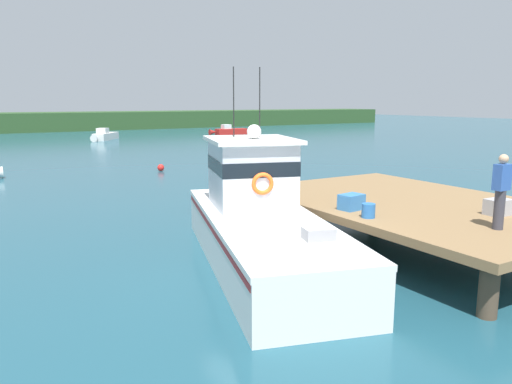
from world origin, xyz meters
name	(u,v)px	position (x,y,z in m)	size (l,w,h in m)	color
ground_plane	(268,273)	(0.00, 0.00, 0.00)	(200.00, 200.00, 0.00)	#1E4C5B
dock	(414,206)	(4.80, 0.00, 1.07)	(6.00, 9.00, 1.20)	#4C3D2D
main_fishing_boat	(257,220)	(0.37, 1.06, 1.01)	(4.75, 9.91, 4.80)	white
crate_stack_near_edge	(351,202)	(2.57, 0.08, 1.40)	(0.60, 0.44, 0.40)	#3370B2
crate_single_far	(498,207)	(5.24, -2.21, 1.39)	(0.60, 0.44, 0.39)	#9E9EA3
bait_bucket	(368,211)	(2.31, -0.81, 1.37)	(0.32, 0.32, 0.34)	#2866B2
deckhand_by_the_boat	(501,190)	(3.96, -3.05, 2.06)	(0.36, 0.22, 1.63)	#383842
moored_boat_far_left	(229,131)	(21.62, 42.80, 0.41)	(4.70, 1.25, 1.19)	red
moored_boat_far_right	(104,136)	(6.89, 41.92, 0.42)	(3.71, 4.41, 1.23)	silver
mooring_buoy_inshore	(161,168)	(3.86, 17.48, 0.19)	(0.38, 0.38, 0.38)	red
mooring_buoy_channel_marker	(202,203)	(1.57, 6.95, 0.24)	(0.48, 0.48, 0.48)	red
far_shoreline	(10,122)	(0.00, 62.00, 1.20)	(120.00, 8.00, 2.40)	#284723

